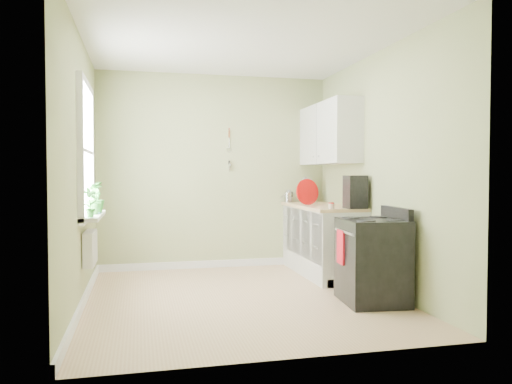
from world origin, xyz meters
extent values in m
cube|color=tan|center=(0.00, 0.00, -0.01)|extent=(3.20, 3.60, 0.02)
cube|color=white|center=(0.00, 0.00, 2.71)|extent=(3.20, 3.60, 0.02)
cube|color=tan|center=(0.00, 1.81, 1.35)|extent=(3.20, 0.02, 2.70)
cube|color=tan|center=(-1.61, 0.00, 1.35)|extent=(0.02, 3.60, 2.70)
cube|color=tan|center=(1.61, 0.00, 1.35)|extent=(0.02, 3.60, 2.70)
cube|color=white|center=(1.30, 1.00, 0.43)|extent=(0.60, 1.60, 0.87)
cube|color=#DAB585|center=(1.29, 1.00, 0.89)|extent=(0.64, 1.60, 0.04)
cube|color=white|center=(1.43, 1.10, 1.85)|extent=(0.35, 1.40, 0.80)
cube|color=white|center=(-1.59, 0.30, 1.55)|extent=(0.02, 1.00, 1.30)
cube|color=white|center=(-1.57, 0.30, 2.24)|extent=(0.06, 1.14, 0.07)
cube|color=white|center=(-1.57, 0.30, 0.86)|extent=(0.06, 1.14, 0.07)
cube|color=white|center=(-1.57, 0.30, 1.55)|extent=(0.04, 1.00, 0.04)
cube|color=white|center=(-1.51, 0.30, 0.88)|extent=(0.18, 1.14, 0.04)
cube|color=white|center=(-1.54, 0.25, 0.55)|extent=(0.12, 0.50, 0.35)
cylinder|color=#DAB585|center=(0.20, 1.78, 1.88)|extent=(0.02, 0.02, 0.10)
cylinder|color=silver|center=(0.20, 1.78, 1.76)|extent=(0.01, 0.01, 0.16)
cylinder|color=silver|center=(0.20, 1.78, 1.42)|extent=(0.01, 0.14, 0.14)
cube|color=black|center=(1.27, -0.49, 0.41)|extent=(0.66, 0.75, 0.82)
cube|color=black|center=(1.27, -0.49, 0.84)|extent=(0.66, 0.75, 0.03)
cube|color=black|center=(1.54, -0.49, 0.91)|extent=(0.12, 0.70, 0.13)
cylinder|color=#B2B2B7|center=(0.97, -0.49, 0.73)|extent=(0.08, 0.57, 0.02)
cube|color=#B3141F|center=(0.97, -0.40, 0.57)|extent=(0.04, 0.20, 0.35)
cube|color=#B2B2B7|center=(1.34, 1.71, 0.95)|extent=(0.26, 0.32, 0.07)
cube|color=#B2B2B7|center=(1.34, 1.83, 1.08)|extent=(0.13, 0.10, 0.21)
cube|color=#B2B2B7|center=(1.34, 1.73, 1.20)|extent=(0.20, 0.31, 0.09)
sphere|color=#B2B2B7|center=(1.34, 1.83, 1.23)|extent=(0.11, 0.11, 0.11)
cylinder|color=silver|center=(1.34, 1.66, 1.00)|extent=(0.16, 0.16, 0.13)
cylinder|color=silver|center=(1.05, 1.72, 0.98)|extent=(0.11, 0.11, 0.14)
cone|color=silver|center=(1.05, 1.72, 1.07)|extent=(0.11, 0.11, 0.04)
cylinder|color=silver|center=(0.97, 1.72, 1.01)|extent=(0.10, 0.05, 0.08)
cube|color=black|center=(1.44, 0.30, 1.10)|extent=(0.23, 0.25, 0.39)
cylinder|color=black|center=(1.41, 0.30, 0.99)|extent=(0.12, 0.12, 0.13)
cylinder|color=#A70908|center=(1.11, 1.06, 1.08)|extent=(0.35, 0.15, 0.34)
cylinder|color=#B2A18D|center=(1.14, 0.30, 0.94)|extent=(0.06, 0.06, 0.06)
cylinder|color=#A70908|center=(1.14, 0.30, 0.98)|extent=(0.07, 0.07, 0.01)
imported|color=#2D812A|center=(-1.50, -0.15, 1.05)|extent=(0.19, 0.18, 0.29)
imported|color=#2D812A|center=(-1.50, 0.24, 1.03)|extent=(0.16, 0.18, 0.27)
imported|color=#2D812A|center=(-1.50, 0.48, 1.07)|extent=(0.26, 0.26, 0.33)
camera|label=1|loc=(-1.04, -5.14, 1.31)|focal=35.00mm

